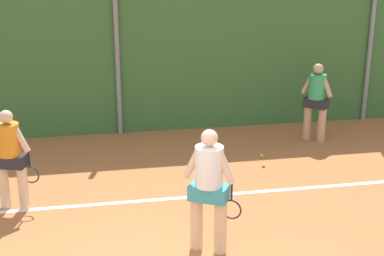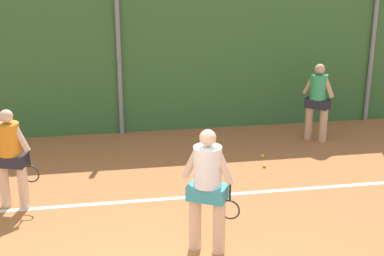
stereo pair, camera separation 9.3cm
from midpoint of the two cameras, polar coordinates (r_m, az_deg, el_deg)
The scene contains 10 objects.
ground_plane at distance 8.38m, azimuth -5.72°, elevation -10.24°, with size 30.13×30.13×0.00m, color #B76638.
hedge_fence_backdrop at distance 12.13m, azimuth -7.79°, elevation 6.93°, with size 19.58×0.25×3.23m, color #386633.
fence_post_center at distance 11.92m, azimuth -7.78°, elevation 7.59°, with size 0.10×0.10×3.58m, color gray.
fence_post_right at distance 13.41m, azimuth 17.35°, elevation 8.13°, with size 0.10×0.10×3.58m, color gray.
court_baseline_paint at distance 9.23m, azimuth -6.22°, elevation -7.38°, with size 14.31×0.10×0.01m, color white.
player_foreground_near at distance 7.43m, azimuth 1.39°, elevation -5.74°, with size 0.74×0.51×1.73m.
player_midcourt at distance 9.07m, azimuth -18.13°, elevation -2.57°, with size 0.74×0.41×1.61m.
player_backcourt_far at distance 11.89m, azimuth 12.20°, elevation 2.99°, with size 0.54×0.53×1.63m.
tennis_ball_3 at distance 10.57m, azimuth 6.98°, elevation -3.77°, with size 0.07×0.07×0.07m, color #CCDB33.
tennis_ball_5 at distance 11.03m, azimuth 6.79°, elevation -2.78°, with size 0.07×0.07×0.07m, color #CCDB33.
Camera 1 is at (-0.54, -5.44, 4.03)m, focal length 52.89 mm.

